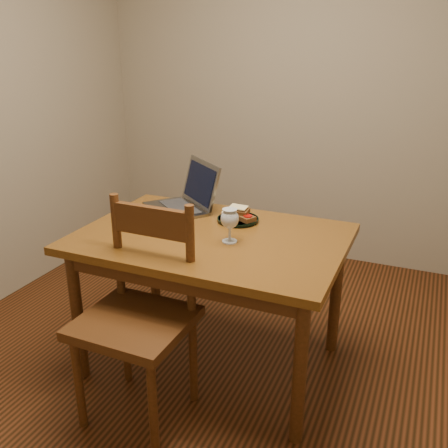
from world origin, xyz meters
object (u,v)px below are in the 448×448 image
at_px(milk_glass, 230,225).
at_px(laptop, 187,197).
at_px(table, 211,251).
at_px(chair, 137,307).
at_px(plate, 238,220).

relative_size(milk_glass, laptop, 0.34).
bearing_deg(table, laptop, 133.33).
distance_m(chair, plate, 0.75).
distance_m(table, laptop, 0.45).
xyz_separation_m(chair, laptop, (-0.15, 0.77, 0.26)).
xyz_separation_m(table, chair, (-0.15, -0.46, -0.11)).
bearing_deg(table, milk_glass, -21.94).
xyz_separation_m(chair, milk_glass, (0.27, 0.42, 0.28)).
distance_m(milk_glass, laptop, 0.55).
height_order(milk_glass, laptop, laptop).
bearing_deg(laptop, plate, 25.30).
xyz_separation_m(table, milk_glass, (0.12, -0.05, 0.17)).
distance_m(table, plate, 0.25).
height_order(table, chair, chair).
relative_size(chair, laptop, 1.03).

